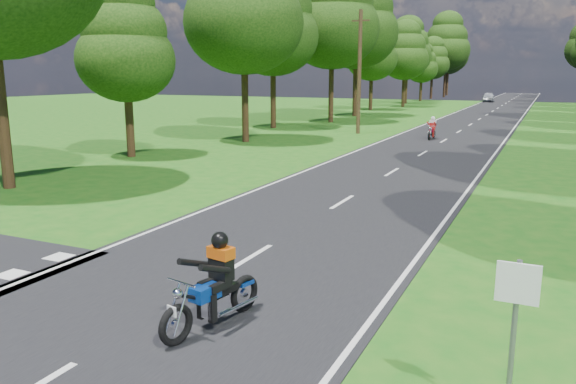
% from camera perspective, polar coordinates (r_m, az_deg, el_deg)
% --- Properties ---
extents(ground, '(160.00, 160.00, 0.00)m').
position_cam_1_polar(ground, '(10.68, -9.20, -9.84)').
color(ground, '#175814').
rests_on(ground, ground).
extents(main_road, '(7.00, 140.00, 0.02)m').
position_cam_1_polar(main_road, '(58.57, 19.54, 7.40)').
color(main_road, black).
rests_on(main_road, ground).
extents(road_markings, '(7.40, 140.00, 0.01)m').
position_cam_1_polar(road_markings, '(56.72, 19.21, 7.31)').
color(road_markings, silver).
rests_on(road_markings, main_road).
extents(treeline, '(40.00, 115.35, 14.78)m').
position_cam_1_polar(treeline, '(68.50, 22.14, 14.69)').
color(treeline, black).
rests_on(treeline, ground).
extents(telegraph_pole, '(1.20, 0.26, 8.00)m').
position_cam_1_polar(telegraph_pole, '(38.00, 7.27, 12.03)').
color(telegraph_pole, '#382616').
rests_on(telegraph_pole, ground).
extents(road_sign, '(0.45, 0.07, 2.00)m').
position_cam_1_polar(road_sign, '(6.68, 22.05, -11.82)').
color(road_sign, slate).
rests_on(road_sign, ground).
extents(rider_near_blue, '(0.97, 1.90, 1.51)m').
position_cam_1_polar(rider_near_blue, '(8.89, -7.76, -8.98)').
color(rider_near_blue, navy).
rests_on(rider_near_blue, main_road).
extents(rider_far_red, '(0.56, 1.66, 1.39)m').
position_cam_1_polar(rider_far_red, '(35.43, 14.42, 6.33)').
color(rider_far_red, maroon).
rests_on(rider_far_red, main_road).
extents(distant_car, '(1.86, 4.07, 1.35)m').
position_cam_1_polar(distant_car, '(85.91, 19.69, 9.07)').
color(distant_car, silver).
rests_on(distant_car, main_road).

